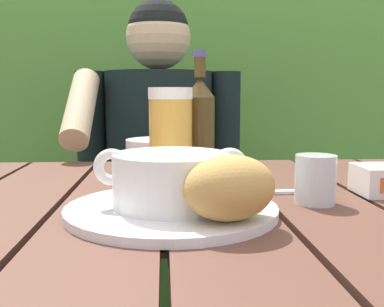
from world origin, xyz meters
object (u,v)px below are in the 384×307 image
at_px(chair_near_diner, 161,223).
at_px(soup_bowl, 171,178).
at_px(person_eating, 158,167).
at_px(serving_plate, 171,210).
at_px(table_knife, 269,191).
at_px(bread_roll, 227,188).
at_px(water_glass_small, 315,179).
at_px(diner_bowl, 158,154).
at_px(beer_glass, 171,136).
at_px(beer_bottle, 200,126).

xyz_separation_m(chair_near_diner, soup_bowl, (0.02, -0.93, 0.33)).
distance_m(person_eating, serving_plate, 0.73).
height_order(person_eating, serving_plate, person_eating).
bearing_deg(table_knife, bread_roll, -116.71).
distance_m(serving_plate, table_knife, 0.20).
bearing_deg(serving_plate, bread_roll, -49.40).
distance_m(water_glass_small, diner_bowl, 0.42).
xyz_separation_m(bread_roll, water_glass_small, (0.15, 0.12, -0.02)).
height_order(bread_roll, diner_bowl, bread_roll).
relative_size(chair_near_diner, person_eating, 0.79).
distance_m(soup_bowl, table_knife, 0.20).
xyz_separation_m(beer_glass, diner_bowl, (-0.03, 0.18, -0.06)).
relative_size(chair_near_diner, beer_glass, 5.43).
bearing_deg(serving_plate, diner_bowl, 93.39).
bearing_deg(diner_bowl, person_eating, 90.51).
relative_size(chair_near_diner, water_glass_small, 12.88).
relative_size(person_eating, soup_bowl, 5.70).
bearing_deg(serving_plate, beer_glass, 89.26).
bearing_deg(chair_near_diner, beer_bottle, -82.98).
xyz_separation_m(person_eating, beer_glass, (0.03, -0.52, 0.14)).
bearing_deg(diner_bowl, bread_roll, -79.19).
height_order(chair_near_diner, serving_plate, chair_near_diner).
distance_m(water_glass_small, table_knife, 0.09).
bearing_deg(table_knife, serving_plate, -144.69).
relative_size(soup_bowl, water_glass_small, 2.85).
bearing_deg(person_eating, diner_bowl, -89.49).
bearing_deg(person_eating, beer_glass, -86.84).
bearing_deg(water_glass_small, beer_bottle, 126.39).
bearing_deg(chair_near_diner, person_eating, -90.85).
xyz_separation_m(chair_near_diner, bread_roll, (0.09, -1.00, 0.33)).
distance_m(person_eating, bread_roll, 0.81).
bearing_deg(beer_bottle, serving_plate, -102.90).
bearing_deg(bread_roll, table_knife, 63.29).
bearing_deg(soup_bowl, bread_roll, -49.40).
distance_m(person_eating, beer_glass, 0.54).
xyz_separation_m(bread_roll, table_knife, (0.10, 0.19, -0.05)).
relative_size(person_eating, serving_plate, 4.11).
bearing_deg(water_glass_small, soup_bowl, -167.83).
relative_size(chair_near_diner, serving_plate, 3.26).
bearing_deg(water_glass_small, bread_roll, -140.61).
bearing_deg(beer_glass, diner_bowl, 98.07).
xyz_separation_m(table_knife, diner_bowl, (-0.18, 0.27, 0.03)).
relative_size(bread_roll, beer_glass, 0.83).
xyz_separation_m(water_glass_small, diner_bowl, (-0.24, 0.34, -0.00)).
bearing_deg(table_knife, soup_bowl, -144.69).
relative_size(beer_glass, beer_bottle, 0.72).
xyz_separation_m(person_eating, water_glass_small, (0.24, -0.68, 0.09)).
bearing_deg(diner_bowl, beer_glass, -81.93).
bearing_deg(diner_bowl, table_knife, -55.91).
xyz_separation_m(chair_near_diner, serving_plate, (0.02, -0.93, 0.29)).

